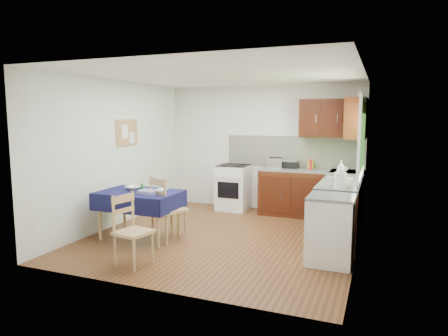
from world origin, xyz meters
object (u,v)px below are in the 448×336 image
at_px(sandwich_press, 291,164).
at_px(dish_rack, 340,178).
at_px(dining_table, 139,198).
at_px(toaster, 276,163).
at_px(kettle, 340,179).
at_px(chair_near, 131,228).
at_px(chair_far, 166,207).

distance_m(sandwich_press, dish_rack, 1.45).
height_order(dining_table, dish_rack, dish_rack).
relative_size(toaster, dish_rack, 0.68).
bearing_deg(dish_rack, dining_table, -137.21).
bearing_deg(dish_rack, kettle, -66.85).
bearing_deg(chair_near, kettle, -46.01).
height_order(chair_near, sandwich_press, sandwich_press).
distance_m(dining_table, toaster, 2.80).
xyz_separation_m(chair_far, sandwich_press, (1.38, 2.36, 0.45)).
bearing_deg(chair_near, chair_far, 15.61).
bearing_deg(kettle, chair_near, -147.29).
height_order(dining_table, kettle, kettle).
bearing_deg(kettle, dining_table, -169.36).
bearing_deg(sandwich_press, kettle, -73.46).
bearing_deg(chair_far, dish_rack, -126.69).
bearing_deg(chair_far, kettle, -143.83).
relative_size(chair_far, chair_near, 1.10).
bearing_deg(toaster, chair_far, -130.74).
xyz_separation_m(chair_far, toaster, (1.11, 2.26, 0.47)).
xyz_separation_m(toaster, dish_rack, (1.28, -0.94, -0.07)).
xyz_separation_m(chair_far, chair_near, (0.08, -1.03, -0.05)).
xyz_separation_m(toaster, kettle, (1.36, -1.75, 0.03)).
xyz_separation_m(dining_table, kettle, (2.92, 0.55, 0.39)).
height_order(chair_near, toaster, toaster).
relative_size(chair_far, kettle, 3.48).
distance_m(dish_rack, kettle, 0.82).
bearing_deg(chair_near, dining_table, 39.23).
height_order(chair_far, toaster, toaster).
distance_m(dining_table, sandwich_press, 3.04).
xyz_separation_m(dining_table, chair_near, (0.53, -0.99, -0.15)).
bearing_deg(dish_rack, toaster, 160.99).
xyz_separation_m(chair_near, kettle, (2.40, 1.54, 0.55)).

